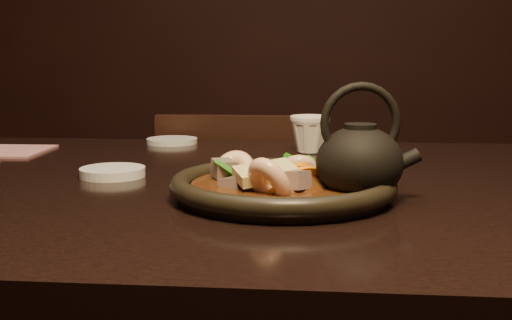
# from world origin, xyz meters

# --- Properties ---
(table) EXTENTS (1.60, 0.90, 0.75)m
(table) POSITION_xyz_m (0.00, 0.00, 0.67)
(table) COLOR black
(table) RESTS_ON floor
(chair) EXTENTS (0.38, 0.38, 0.80)m
(chair) POSITION_xyz_m (0.04, 0.58, 0.44)
(chair) COLOR black
(chair) RESTS_ON floor
(plate) EXTENTS (0.30, 0.30, 0.03)m
(plate) POSITION_xyz_m (0.18, -0.11, 0.77)
(plate) COLOR black
(plate) RESTS_ON table
(stirfry) EXTENTS (0.19, 0.22, 0.07)m
(stirfry) POSITION_xyz_m (0.18, -0.11, 0.77)
(stirfry) COLOR #3C1C0B
(stirfry) RESTS_ON plate
(soy_dish) EXTENTS (0.10, 0.10, 0.01)m
(soy_dish) POSITION_xyz_m (-0.09, 0.01, 0.76)
(soy_dish) COLOR silver
(soy_dish) RESTS_ON table
(saucer_left) EXTENTS (0.11, 0.11, 0.01)m
(saucer_left) POSITION_xyz_m (-0.08, 0.39, 0.76)
(saucer_left) COLOR silver
(saucer_left) RESTS_ON table
(saucer_right) EXTENTS (0.11, 0.11, 0.01)m
(saucer_right) POSITION_xyz_m (0.32, 0.39, 0.76)
(saucer_right) COLOR silver
(saucer_right) RESTS_ON table
(tea_cup) EXTENTS (0.09, 0.09, 0.08)m
(tea_cup) POSITION_xyz_m (0.21, 0.28, 0.79)
(tea_cup) COLOR white
(tea_cup) RESTS_ON table
(napkin) EXTENTS (0.16, 0.16, 0.00)m
(napkin) POSITION_xyz_m (-0.38, 0.24, 0.75)
(napkin) COLOR #A5656A
(napkin) RESTS_ON table
(teapot) EXTENTS (0.14, 0.11, 0.15)m
(teapot) POSITION_xyz_m (0.28, -0.13, 0.81)
(teapot) COLOR black
(teapot) RESTS_ON table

